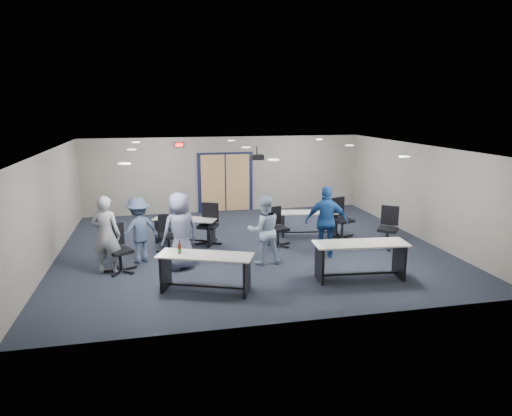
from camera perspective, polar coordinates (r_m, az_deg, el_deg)
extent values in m
plane|color=#1B202C|center=(12.50, -0.76, -4.90)|extent=(10.00, 10.00, 0.00)
cube|color=gray|center=(16.53, -3.88, 4.21)|extent=(10.00, 0.04, 2.70)
cube|color=gray|center=(7.93, 5.70, -5.16)|extent=(10.00, 0.04, 2.70)
cube|color=gray|center=(12.22, -24.43, 0.09)|extent=(0.04, 9.00, 2.70)
cube|color=gray|center=(14.01, 19.70, 1.97)|extent=(0.04, 9.00, 2.70)
cube|color=silver|center=(11.96, -0.80, 7.52)|extent=(10.00, 9.00, 0.04)
cube|color=black|center=(16.55, -3.85, 3.17)|extent=(2.00, 0.06, 2.20)
cube|color=#A97D4D|center=(16.47, -5.39, 3.09)|extent=(0.85, 0.04, 2.05)
cube|color=#A97D4D|center=(16.60, -2.30, 3.21)|extent=(0.85, 0.04, 2.05)
cube|color=black|center=(16.20, -9.57, 7.81)|extent=(0.32, 0.05, 0.18)
cube|color=#FF0C0C|center=(16.17, -9.57, 7.80)|extent=(0.26, 0.02, 0.12)
cylinder|color=black|center=(12.52, 0.10, 7.20)|extent=(0.04, 0.04, 0.24)
cube|color=black|center=(12.54, 0.10, 6.39)|extent=(0.35, 0.30, 0.14)
cylinder|color=black|center=(12.40, 0.25, 6.31)|extent=(0.08, 0.03, 0.08)
cube|color=#B2AFA8|center=(9.44, -6.37, -5.92)|extent=(2.05, 1.32, 0.03)
cube|color=black|center=(9.83, -11.23, -7.77)|extent=(0.27, 0.57, 0.76)
cube|color=black|center=(9.38, -1.15, -8.53)|extent=(0.27, 0.57, 0.76)
cube|color=black|center=(9.67, -6.27, -9.67)|extent=(1.63, 0.69, 0.04)
cube|color=#B2AFA8|center=(10.29, 12.96, -4.36)|extent=(2.11, 0.88, 0.03)
cube|color=black|center=(10.16, 7.94, -6.85)|extent=(0.12, 0.63, 0.80)
cube|color=black|center=(10.75, 17.47, -6.22)|extent=(0.12, 0.63, 0.80)
cube|color=black|center=(10.51, 12.77, -8.02)|extent=(1.82, 0.23, 0.05)
cube|color=#B2AFA8|center=(12.84, -8.88, -1.37)|extent=(1.83, 1.24, 0.03)
cube|color=black|center=(13.22, -11.97, -2.67)|extent=(0.26, 0.51, 0.68)
cube|color=black|center=(12.69, -5.55, -3.10)|extent=(0.26, 0.51, 0.68)
cube|color=black|center=(13.00, -8.79, -3.91)|extent=(1.43, 0.67, 0.04)
cube|color=#B2AFA8|center=(13.54, 6.64, -0.54)|extent=(1.83, 0.85, 0.03)
cube|color=black|center=(13.52, 3.33, -2.06)|extent=(0.13, 0.54, 0.68)
cube|color=black|center=(13.78, 9.81, -1.94)|extent=(0.13, 0.54, 0.68)
cube|color=black|center=(13.69, 6.58, -2.99)|extent=(1.55, 0.29, 0.04)
cylinder|color=red|center=(13.66, 9.48, -0.20)|extent=(0.08, 0.08, 0.12)
imported|color=gray|center=(10.89, -18.23, -3.22)|extent=(0.77, 0.62, 1.82)
imported|color=slate|center=(10.81, -9.48, -2.83)|extent=(1.06, 0.90, 1.83)
imported|color=#AAC4E1|center=(11.01, 1.02, -2.78)|extent=(0.84, 0.67, 1.68)
imported|color=navy|center=(11.64, 8.84, -1.71)|extent=(1.16, 0.79, 1.82)
imported|color=#3F5172|center=(11.46, -14.42, -2.71)|extent=(1.21, 1.05, 1.62)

